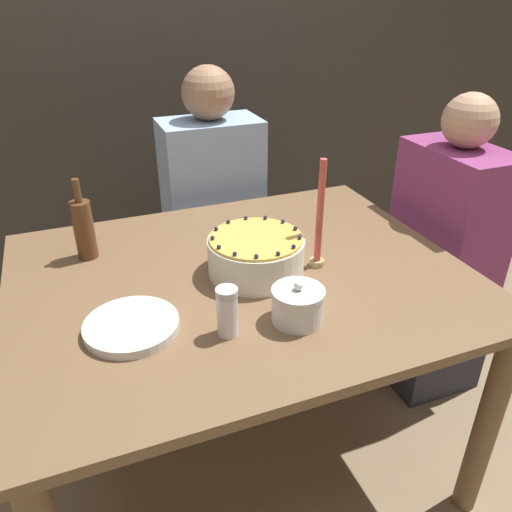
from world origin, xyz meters
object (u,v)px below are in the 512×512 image
object	(u,v)px
cake	(256,255)
bottle	(84,228)
candle	(319,223)
person_woman_floral	(439,271)
sugar_shaker	(227,312)
sugar_bowl	(298,305)
person_man_blue_shirt	(214,231)

from	to	relation	value
cake	bottle	distance (m)	0.53
cake	candle	size ratio (longest dim) A/B	0.85
candle	person_woman_floral	size ratio (longest dim) A/B	0.28
sugar_shaker	person_woman_floral	bearing A→B (deg)	20.42
sugar_bowl	candle	size ratio (longest dim) A/B	0.40
cake	sugar_bowl	world-z (taller)	cake
bottle	person_woman_floral	world-z (taller)	person_woman_floral
person_man_blue_shirt	candle	bearing A→B (deg)	97.29
sugar_bowl	person_woman_floral	bearing A→B (deg)	25.21
candle	bottle	world-z (taller)	candle
sugar_bowl	candle	world-z (taller)	candle
bottle	person_woman_floral	bearing A→B (deg)	-7.28
sugar_shaker	person_woman_floral	xyz separation A→B (m)	(0.98, 0.36, -0.30)
person_man_blue_shirt	sugar_shaker	bearing A→B (deg)	75.14
sugar_bowl	candle	bearing A→B (deg)	52.75
sugar_shaker	candle	distance (m)	0.42
sugar_shaker	bottle	xyz separation A→B (m)	(-0.28, 0.53, 0.03)
sugar_shaker	person_man_blue_shirt	bearing A→B (deg)	75.14
person_man_blue_shirt	person_woman_floral	bearing A→B (deg)	139.71
cake	person_woman_floral	world-z (taller)	person_woman_floral
sugar_shaker	candle	bearing A→B (deg)	31.68
cake	person_man_blue_shirt	xyz separation A→B (m)	(0.09, 0.73, -0.27)
sugar_shaker	person_woman_floral	distance (m)	1.09
bottle	person_man_blue_shirt	xyz separation A→B (m)	(0.54, 0.45, -0.31)
sugar_bowl	sugar_shaker	distance (m)	0.18
sugar_bowl	bottle	xyz separation A→B (m)	(-0.46, 0.54, 0.05)
sugar_bowl	person_woman_floral	distance (m)	0.93
candle	person_woman_floral	distance (m)	0.74
sugar_bowl	cake	bearing A→B (deg)	92.04
person_woman_floral	person_man_blue_shirt	bearing A→B (deg)	49.71
bottle	person_woman_floral	distance (m)	1.31
candle	bottle	distance (m)	0.71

